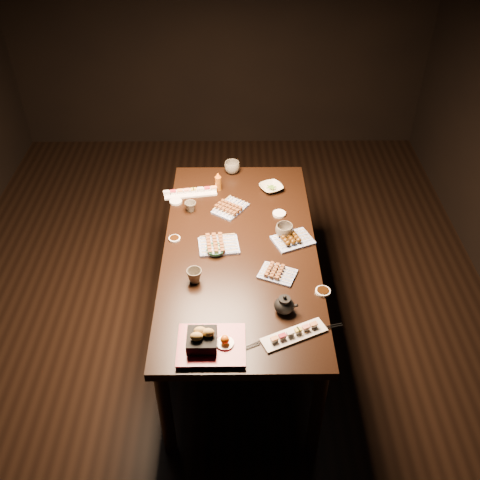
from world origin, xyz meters
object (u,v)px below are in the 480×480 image
(dining_table, at_px, (240,293))
(yakitori_plate_center, at_px, (219,243))
(yakitori_plate_right, at_px, (278,272))
(sushi_platter_far, at_px, (190,191))
(teacup_mid_right, at_px, (284,231))
(edamame_bowl_cream, at_px, (271,188))
(teacup_far_left, at_px, (191,207))
(teapot, at_px, (284,304))
(condiment_bottle, at_px, (218,181))
(tempura_tray, at_px, (211,339))
(sushi_platter_near, at_px, (294,333))
(teacup_far_right, at_px, (232,167))
(yakitori_plate_left, at_px, (230,206))
(edamame_bowl_green, at_px, (215,251))
(teacup_near_left, at_px, (194,276))

(dining_table, xyz_separation_m, yakitori_plate_center, (-0.13, 0.01, 0.40))
(dining_table, height_order, yakitori_plate_right, yakitori_plate_right)
(sushi_platter_far, relative_size, yakitori_plate_right, 1.78)
(sushi_platter_far, xyz_separation_m, teacup_mid_right, (0.60, -0.46, 0.02))
(edamame_bowl_cream, relative_size, teacup_far_left, 2.06)
(teapot, relative_size, condiment_bottle, 0.94)
(condiment_bottle, bearing_deg, edamame_bowl_cream, -1.27)
(tempura_tray, bearing_deg, sushi_platter_near, 9.74)
(teacup_far_right, relative_size, teapot, 0.86)
(yakitori_plate_center, relative_size, teacup_far_left, 3.25)
(yakitori_plate_left, bearing_deg, teapot, -127.11)
(yakitori_plate_right, height_order, condiment_bottle, condiment_bottle)
(edamame_bowl_cream, bearing_deg, tempura_tray, -104.89)
(yakitori_plate_right, relative_size, edamame_bowl_cream, 1.33)
(yakitori_plate_center, bearing_deg, edamame_bowl_green, -115.42)
(yakitori_plate_right, distance_m, tempura_tray, 0.62)
(yakitori_plate_right, height_order, teacup_far_right, teacup_far_right)
(dining_table, distance_m, yakitori_plate_left, 0.56)
(yakitori_plate_center, height_order, yakitori_plate_right, yakitori_plate_center)
(sushi_platter_far, height_order, tempura_tray, tempura_tray)
(dining_table, bearing_deg, yakitori_plate_left, 92.05)
(condiment_bottle, bearing_deg, sushi_platter_near, -72.64)
(yakitori_plate_left, relative_size, teacup_far_left, 2.99)
(teacup_far_right, bearing_deg, edamame_bowl_green, -96.14)
(yakitori_plate_center, xyz_separation_m, teapot, (0.35, -0.52, 0.02))
(sushi_platter_far, relative_size, edamame_bowl_cream, 2.36)
(edamame_bowl_green, bearing_deg, teapot, -51.70)
(edamame_bowl_green, height_order, condiment_bottle, condiment_bottle)
(yakitori_plate_left, relative_size, teacup_far_right, 2.01)
(sushi_platter_near, xyz_separation_m, yakitori_plate_center, (-0.39, 0.68, 0.01))
(teapot, bearing_deg, edamame_bowl_green, 140.68)
(teacup_mid_right, bearing_deg, sushi_platter_near, -90.52)
(yakitori_plate_center, relative_size, condiment_bottle, 1.76)
(yakitori_plate_left, bearing_deg, yakitori_plate_center, -154.66)
(sushi_platter_near, distance_m, yakitori_plate_right, 0.44)
(yakitori_plate_right, xyz_separation_m, teacup_far_right, (-0.26, 1.06, 0.02))
(edamame_bowl_cream, bearing_deg, condiment_bottle, 178.73)
(dining_table, xyz_separation_m, yakitori_plate_left, (-0.06, 0.39, 0.40))
(sushi_platter_far, bearing_deg, yakitori_plate_center, 100.98)
(dining_table, distance_m, edamame_bowl_cream, 0.76)
(teacup_near_left, bearing_deg, edamame_bowl_green, 65.54)
(sushi_platter_far, height_order, edamame_bowl_cream, sushi_platter_far)
(sushi_platter_far, distance_m, tempura_tray, 1.32)
(yakitori_plate_left, bearing_deg, teacup_far_left, 128.51)
(yakitori_plate_center, distance_m, yakitori_plate_right, 0.41)
(edamame_bowl_green, height_order, teacup_near_left, teacup_near_left)
(yakitori_plate_center, xyz_separation_m, teacup_mid_right, (0.39, 0.10, 0.01))
(yakitori_plate_left, relative_size, teapot, 1.72)
(yakitori_plate_center, xyz_separation_m, edamame_bowl_green, (-0.02, -0.05, -0.01))
(teacup_near_left, bearing_deg, sushi_platter_far, 95.25)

